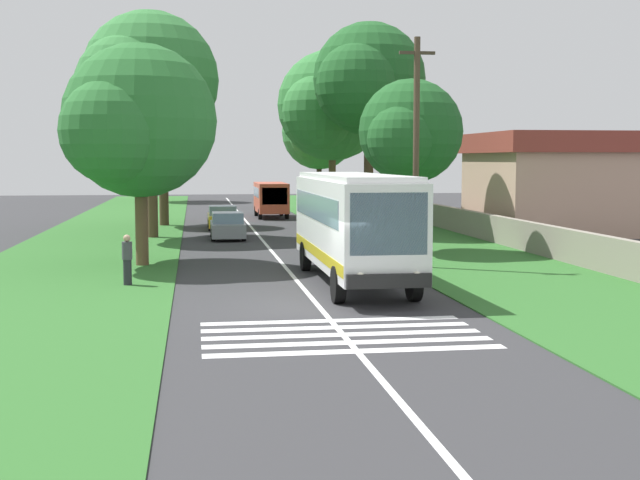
{
  "coord_description": "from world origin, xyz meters",
  "views": [
    {
      "loc": [
        -23.91,
        3.52,
        4.22
      ],
      "look_at": [
        3.4,
        -0.54,
        1.6
      ],
      "focal_mm": 47.66,
      "sensor_mm": 36.0,
      "label": 1
    }
  ],
  "objects_px": {
    "trailing_car_1": "(223,218)",
    "roadside_tree_left_2": "(145,83)",
    "trailing_minibus_0": "(271,196)",
    "roadside_tree_right_3": "(329,109)",
    "roadside_tree_left_0": "(136,126)",
    "roadside_building": "(561,182)",
    "roadside_tree_left_3": "(163,127)",
    "utility_pole": "(416,149)",
    "trailing_car_0": "(228,226)",
    "coach_bus": "(352,221)",
    "roadside_tree_left_1": "(161,117)",
    "pedestrian": "(127,259)",
    "roadside_tree_right_0": "(365,82)",
    "roadside_tree_right_2": "(408,134)",
    "roadside_tree_right_1": "(318,134)"
  },
  "relations": [
    {
      "from": "roadside_tree_right_0",
      "to": "utility_pole",
      "type": "distance_m",
      "value": 15.85
    },
    {
      "from": "coach_bus",
      "to": "roadside_tree_left_1",
      "type": "xyz_separation_m",
      "value": [
        26.7,
        7.35,
        4.77
      ]
    },
    {
      "from": "trailing_minibus_0",
      "to": "roadside_tree_right_3",
      "type": "height_order",
      "value": "roadside_tree_right_3"
    },
    {
      "from": "roadside_building",
      "to": "pedestrian",
      "type": "relative_size",
      "value": 5.71
    },
    {
      "from": "trailing_car_0",
      "to": "trailing_car_1",
      "type": "height_order",
      "value": "same"
    },
    {
      "from": "trailing_car_0",
      "to": "roadside_tree_right_3",
      "type": "relative_size",
      "value": 0.39
    },
    {
      "from": "roadside_tree_left_0",
      "to": "roadside_tree_right_3",
      "type": "distance_m",
      "value": 22.59
    },
    {
      "from": "trailing_minibus_0",
      "to": "roadside_tree_right_3",
      "type": "xyz_separation_m",
      "value": [
        -7.63,
        -3.08,
        5.92
      ]
    },
    {
      "from": "trailing_car_1",
      "to": "pedestrian",
      "type": "distance_m",
      "value": 23.51
    },
    {
      "from": "roadside_tree_left_3",
      "to": "utility_pole",
      "type": "relative_size",
      "value": 1.26
    },
    {
      "from": "roadside_tree_left_3",
      "to": "roadside_building",
      "type": "distance_m",
      "value": 47.01
    },
    {
      "from": "trailing_minibus_0",
      "to": "roadside_tree_right_2",
      "type": "height_order",
      "value": "roadside_tree_right_2"
    },
    {
      "from": "roadside_tree_right_1",
      "to": "utility_pole",
      "type": "relative_size",
      "value": 1.05
    },
    {
      "from": "roadside_tree_left_2",
      "to": "roadside_tree_right_2",
      "type": "height_order",
      "value": "roadside_tree_left_2"
    },
    {
      "from": "roadside_tree_right_3",
      "to": "roadside_tree_right_2",
      "type": "bearing_deg",
      "value": -176.77
    },
    {
      "from": "roadside_tree_right_0",
      "to": "pedestrian",
      "type": "distance_m",
      "value": 23.36
    },
    {
      "from": "roadside_tree_right_0",
      "to": "trailing_minibus_0",
      "type": "bearing_deg",
      "value": 15.9
    },
    {
      "from": "roadside_tree_left_0",
      "to": "roadside_building",
      "type": "relative_size",
      "value": 0.9
    },
    {
      "from": "roadside_tree_left_0",
      "to": "trailing_car_1",
      "type": "bearing_deg",
      "value": -12.63
    },
    {
      "from": "roadside_tree_left_3",
      "to": "coach_bus",
      "type": "bearing_deg",
      "value": -171.86
    },
    {
      "from": "trailing_minibus_0",
      "to": "roadside_tree_left_1",
      "type": "height_order",
      "value": "roadside_tree_left_1"
    },
    {
      "from": "roadside_tree_right_3",
      "to": "roadside_tree_left_0",
      "type": "bearing_deg",
      "value": 151.17
    },
    {
      "from": "roadside_building",
      "to": "pedestrian",
      "type": "xyz_separation_m",
      "value": [
        -17.78,
        23.28,
        -2.02
      ]
    },
    {
      "from": "roadside_tree_left_1",
      "to": "roadside_tree_right_0",
      "type": "height_order",
      "value": "roadside_tree_right_0"
    },
    {
      "from": "roadside_tree_right_2",
      "to": "roadside_tree_left_3",
      "type": "bearing_deg",
      "value": 14.33
    },
    {
      "from": "coach_bus",
      "to": "roadside_tree_left_1",
      "type": "bearing_deg",
      "value": 15.4
    },
    {
      "from": "trailing_minibus_0",
      "to": "pedestrian",
      "type": "bearing_deg",
      "value": 166.71
    },
    {
      "from": "coach_bus",
      "to": "roadside_tree_left_1",
      "type": "distance_m",
      "value": 28.1
    },
    {
      "from": "roadside_tree_left_2",
      "to": "roadside_tree_left_0",
      "type": "bearing_deg",
      "value": -178.74
    },
    {
      "from": "roadside_tree_left_2",
      "to": "roadside_tree_right_0",
      "type": "bearing_deg",
      "value": -85.03
    },
    {
      "from": "roadside_tree_left_2",
      "to": "utility_pole",
      "type": "xyz_separation_m",
      "value": [
        -14.26,
        -11.02,
        -3.63
      ]
    },
    {
      "from": "roadside_building",
      "to": "utility_pole",
      "type": "bearing_deg",
      "value": 139.18
    },
    {
      "from": "roadside_tree_left_2",
      "to": "roadside_tree_left_3",
      "type": "distance_m",
      "value": 40.35
    },
    {
      "from": "trailing_minibus_0",
      "to": "roadside_tree_left_3",
      "type": "xyz_separation_m",
      "value": [
        24.95,
        8.57,
        5.92
      ]
    },
    {
      "from": "trailing_car_1",
      "to": "roadside_tree_left_2",
      "type": "height_order",
      "value": "roadside_tree_left_2"
    },
    {
      "from": "roadside_tree_left_1",
      "to": "roadside_tree_right_0",
      "type": "distance_m",
      "value": 14.03
    },
    {
      "from": "roadside_tree_left_2",
      "to": "pedestrian",
      "type": "xyz_separation_m",
      "value": [
        -17.56,
        -0.25,
        -7.34
      ]
    },
    {
      "from": "roadside_tree_left_0",
      "to": "utility_pole",
      "type": "height_order",
      "value": "utility_pole"
    },
    {
      "from": "roadside_tree_right_0",
      "to": "roadside_building",
      "type": "xyz_separation_m",
      "value": [
        -0.84,
        -11.41,
        -5.61
      ]
    },
    {
      "from": "trailing_car_1",
      "to": "utility_pole",
      "type": "height_order",
      "value": "utility_pole"
    },
    {
      "from": "roadside_tree_left_2",
      "to": "pedestrian",
      "type": "distance_m",
      "value": 19.03
    },
    {
      "from": "trailing_car_1",
      "to": "utility_pole",
      "type": "relative_size",
      "value": 0.49
    },
    {
      "from": "roadside_tree_left_0",
      "to": "roadside_building",
      "type": "distance_m",
      "value": 26.39
    },
    {
      "from": "roadside_tree_left_2",
      "to": "utility_pole",
      "type": "distance_m",
      "value": 18.39
    },
    {
      "from": "roadside_tree_left_0",
      "to": "roadside_tree_left_2",
      "type": "xyz_separation_m",
      "value": [
        11.96,
        0.26,
        2.69
      ]
    },
    {
      "from": "roadside_tree_left_1",
      "to": "utility_pole",
      "type": "distance_m",
      "value": 25.37
    },
    {
      "from": "roadside_tree_left_3",
      "to": "roadside_tree_right_0",
      "type": "distance_m",
      "value": 41.29
    },
    {
      "from": "trailing_minibus_0",
      "to": "roadside_tree_left_3",
      "type": "height_order",
      "value": "roadside_tree_left_3"
    },
    {
      "from": "roadside_tree_left_3",
      "to": "roadside_tree_right_0",
      "type": "xyz_separation_m",
      "value": [
        -39.29,
        -12.65,
        1.07
      ]
    },
    {
      "from": "roadside_tree_left_0",
      "to": "roadside_tree_left_2",
      "type": "relative_size",
      "value": 0.72
    }
  ]
}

